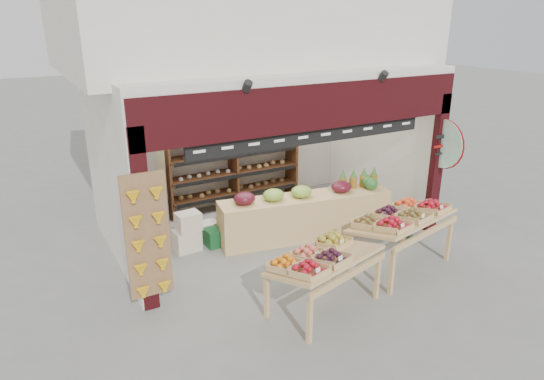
{
  "coord_description": "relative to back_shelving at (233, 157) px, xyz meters",
  "views": [
    {
      "loc": [
        -4.14,
        -7.13,
        3.95
      ],
      "look_at": [
        -0.29,
        -0.2,
        1.09
      ],
      "focal_mm": 32.0,
      "sensor_mm": 36.0,
      "label": 1
    }
  ],
  "objects": [
    {
      "name": "ground",
      "position": [
        0.04,
        -1.96,
        -1.11
      ],
      "size": [
        60.0,
        60.0,
        0.0
      ],
      "primitive_type": "plane",
      "color": "slate",
      "rests_on": "ground"
    },
    {
      "name": "shop_structure",
      "position": [
        0.04,
        -0.34,
        2.81
      ],
      "size": [
        6.36,
        5.12,
        5.4
      ],
      "color": "beige",
      "rests_on": "ground"
    },
    {
      "name": "banana_board",
      "position": [
        -2.69,
        -3.13,
        0.01
      ],
      "size": [
        0.6,
        0.15,
        1.8
      ],
      "color": "olive",
      "rests_on": "ground"
    },
    {
      "name": "gift_sign",
      "position": [
        2.79,
        -3.1,
        0.64
      ],
      "size": [
        0.04,
        0.93,
        0.92
      ],
      "color": "#C1F2D2",
      "rests_on": "ground"
    },
    {
      "name": "back_shelving",
      "position": [
        0.0,
        0.0,
        0.0
      ],
      "size": [
        2.97,
        0.49,
        1.84
      ],
      "color": "brown",
      "rests_on": "ground"
    },
    {
      "name": "refrigerator",
      "position": [
        -2.07,
        -0.14,
        -0.13
      ],
      "size": [
        0.93,
        0.93,
        1.96
      ],
      "primitive_type": "cube",
      "rotation": [
        0.0,
        0.0,
        0.26
      ],
      "color": "#B2B4B9",
      "rests_on": "ground"
    },
    {
      "name": "cardboard_stack",
      "position": [
        -1.4,
        -1.5,
        -0.85
      ],
      "size": [
        1.01,
        0.74,
        0.71
      ],
      "color": "silver",
      "rests_on": "ground"
    },
    {
      "name": "mid_counter",
      "position": [
        0.49,
        -2.08,
        -0.66
      ],
      "size": [
        3.31,
        1.19,
        1.03
      ],
      "color": "tan",
      "rests_on": "ground"
    },
    {
      "name": "display_table_left",
      "position": [
        -0.67,
        -4.22,
        -0.31
      ],
      "size": [
        1.78,
        1.28,
        1.02
      ],
      "color": "tan",
      "rests_on": "ground"
    },
    {
      "name": "display_table_right",
      "position": [
        1.22,
        -3.81,
        -0.23
      ],
      "size": [
        1.93,
        1.34,
        1.1
      ],
      "color": "tan",
      "rests_on": "ground"
    },
    {
      "name": "watermelon_pile",
      "position": [
        2.15,
        -2.8,
        -0.93
      ],
      "size": [
        0.65,
        0.63,
        0.48
      ],
      "color": "#184819",
      "rests_on": "ground"
    }
  ]
}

